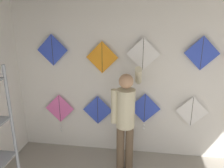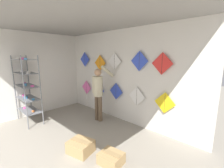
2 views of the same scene
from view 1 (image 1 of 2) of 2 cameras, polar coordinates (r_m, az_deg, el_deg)
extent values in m
cube|color=silver|center=(3.78, 8.66, 1.08)|extent=(5.38, 0.06, 2.80)
cylinder|color=slate|center=(2.53, -23.33, -18.52)|extent=(0.03, 0.03, 2.04)
cylinder|color=brown|center=(3.67, 2.20, -16.49)|extent=(0.13, 0.13, 0.80)
cylinder|color=brown|center=(3.68, 4.51, -16.47)|extent=(0.13, 0.13, 0.80)
cylinder|color=beige|center=(3.33, 3.57, -6.39)|extent=(0.28, 0.28, 0.60)
sphere|color=tan|center=(3.19, 3.72, 0.74)|extent=(0.22, 0.22, 0.22)
cylinder|color=beige|center=(3.32, 0.59, -5.86)|extent=(0.10, 0.10, 0.54)
cylinder|color=beige|center=(3.40, 6.92, 2.14)|extent=(0.10, 0.50, 0.39)
cube|color=pink|center=(4.17, -13.52, -6.25)|extent=(0.54, 0.01, 0.54)
cylinder|color=black|center=(4.17, -13.53, -6.26)|extent=(0.01, 0.01, 0.52)
sphere|color=white|center=(4.30, -13.26, -10.23)|extent=(0.04, 0.04, 0.04)
sphere|color=white|center=(4.33, -13.20, -11.06)|extent=(0.04, 0.04, 0.04)
sphere|color=white|center=(4.37, -13.13, -11.87)|extent=(0.04, 0.04, 0.04)
cube|color=blue|center=(3.97, -3.76, -6.83)|extent=(0.54, 0.01, 0.54)
cylinder|color=black|center=(3.97, -3.77, -6.85)|extent=(0.01, 0.01, 0.52)
cube|color=blue|center=(3.86, 8.53, -6.28)|extent=(0.54, 0.01, 0.54)
cylinder|color=black|center=(3.86, 8.53, -6.29)|extent=(0.01, 0.01, 0.52)
sphere|color=white|center=(3.99, 8.32, -10.58)|extent=(0.04, 0.04, 0.04)
sphere|color=white|center=(4.02, 8.28, -11.46)|extent=(0.04, 0.04, 0.04)
cube|color=white|center=(3.96, 20.15, -6.77)|extent=(0.54, 0.01, 0.54)
cylinder|color=black|center=(3.96, 20.16, -6.78)|extent=(0.01, 0.01, 0.52)
cube|color=blue|center=(3.90, -15.32, 8.55)|extent=(0.54, 0.01, 0.54)
cylinder|color=black|center=(3.90, -15.33, 8.54)|extent=(0.01, 0.01, 0.52)
cube|color=orange|center=(3.66, -2.61, 6.94)|extent=(0.54, 0.01, 0.54)
cylinder|color=black|center=(3.66, -2.61, 6.94)|extent=(0.01, 0.01, 0.52)
cube|color=white|center=(3.59, 8.13, 7.74)|extent=(0.54, 0.01, 0.54)
cylinder|color=black|center=(3.59, 8.13, 7.73)|extent=(0.01, 0.01, 0.52)
cube|color=blue|center=(3.70, 22.42, 7.41)|extent=(0.54, 0.01, 0.54)
cylinder|color=black|center=(3.69, 22.43, 7.40)|extent=(0.01, 0.01, 0.52)
camera|label=2|loc=(3.20, 94.05, -8.95)|focal=24.00mm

